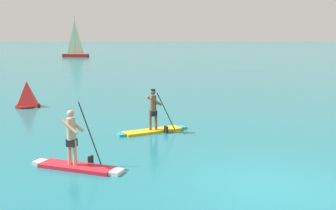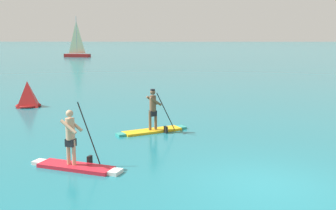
# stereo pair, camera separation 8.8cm
# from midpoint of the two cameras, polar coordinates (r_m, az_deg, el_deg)

# --- Properties ---
(ground) EXTENTS (440.00, 440.00, 0.00)m
(ground) POSITION_cam_midpoint_polar(r_m,az_deg,el_deg) (11.00, 13.65, -10.83)
(ground) COLOR #1E727F
(paddleboarder_near_left) EXTENTS (2.82, 1.35, 1.92)m
(paddleboarder_near_left) POSITION_cam_midpoint_polar(r_m,az_deg,el_deg) (12.16, -12.92, -6.90)
(paddleboarder_near_left) COLOR red
(paddleboarder_near_left) RESTS_ON ground
(paddleboarder_mid_center) EXTENTS (2.79, 1.86, 1.77)m
(paddleboarder_mid_center) POSITION_cam_midpoint_polar(r_m,az_deg,el_deg) (16.26, -2.22, -2.38)
(paddleboarder_mid_center) COLOR yellow
(paddleboarder_mid_center) RESTS_ON ground
(race_marker_buoy) EXTENTS (1.51, 1.51, 1.38)m
(race_marker_buoy) POSITION_cam_midpoint_polar(r_m,az_deg,el_deg) (23.16, -19.10, 1.28)
(race_marker_buoy) COLOR red
(race_marker_buoy) RESTS_ON ground
(sailboat_left_horizon) EXTENTS (4.62, 1.81, 6.96)m
(sailboat_left_horizon) POSITION_cam_midpoint_polar(r_m,az_deg,el_deg) (72.58, -12.79, 7.41)
(sailboat_left_horizon) COLOR #A51E1E
(sailboat_left_horizon) RESTS_ON ground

